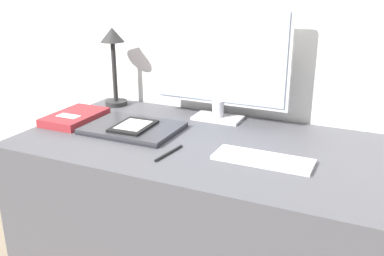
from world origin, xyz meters
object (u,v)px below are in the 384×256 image
(laptop, at_px, (133,128))
(ereader, at_px, (133,126))
(desk_lamp, at_px, (113,53))
(notebook, at_px, (75,117))
(keyboard, at_px, (263,159))
(monitor, at_px, (219,61))
(pen, at_px, (169,153))

(laptop, relative_size, ereader, 1.92)
(desk_lamp, relative_size, notebook, 1.35)
(notebook, bearing_deg, keyboard, -5.31)
(monitor, height_order, laptop, monitor)
(ereader, height_order, notebook, notebook)
(monitor, xyz_separation_m, keyboard, (0.28, -0.34, -0.23))
(monitor, distance_m, keyboard, 0.50)
(keyboard, relative_size, ereader, 1.73)
(monitor, height_order, ereader, monitor)
(ereader, distance_m, notebook, 0.28)
(laptop, xyz_separation_m, notebook, (-0.27, 0.00, 0.01))
(ereader, relative_size, pen, 1.21)
(ereader, xyz_separation_m, notebook, (-0.28, 0.02, -0.01))
(keyboard, height_order, notebook, notebook)
(notebook, distance_m, pen, 0.52)
(laptop, height_order, ereader, ereader)
(ereader, relative_size, desk_lamp, 0.52)
(ereader, bearing_deg, pen, -31.29)
(laptop, distance_m, desk_lamp, 0.43)
(ereader, bearing_deg, notebook, 176.91)
(keyboard, xyz_separation_m, desk_lamp, (-0.78, 0.33, 0.23))
(ereader, bearing_deg, monitor, 50.76)
(monitor, relative_size, ereader, 3.12)
(monitor, distance_m, laptop, 0.42)
(laptop, height_order, desk_lamp, desk_lamp)
(monitor, bearing_deg, laptop, -132.06)
(monitor, xyz_separation_m, ereader, (-0.23, -0.28, -0.21))
(keyboard, distance_m, desk_lamp, 0.88)
(notebook, height_order, pen, notebook)
(keyboard, xyz_separation_m, pen, (-0.29, -0.07, -0.00))
(monitor, height_order, desk_lamp, monitor)
(monitor, bearing_deg, desk_lamp, -179.90)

